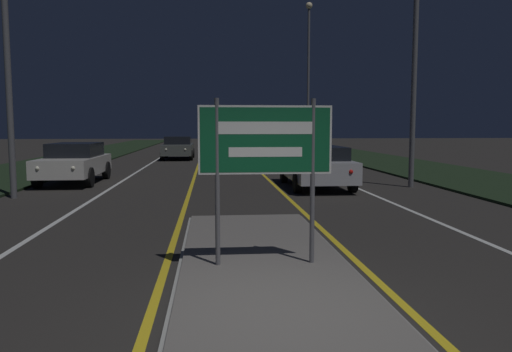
{
  "coord_description": "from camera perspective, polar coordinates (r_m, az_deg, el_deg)",
  "views": [
    {
      "loc": [
        -0.78,
        -5.17,
        2.11
      ],
      "look_at": [
        0.0,
        3.46,
        1.25
      ],
      "focal_mm": 35.0,
      "sensor_mm": 36.0,
      "label": 1
    }
  ],
  "objects": [
    {
      "name": "car_receding_0",
      "position": [
        17.37,
        6.88,
        1.21
      ],
      "size": [
        2.02,
        4.77,
        1.43
      ],
      "color": "#B7B7BC",
      "rests_on": "ground_plane"
    },
    {
      "name": "centre_line_yellow_right",
      "position": [
        30.33,
        -0.89,
        1.73
      ],
      "size": [
        0.12,
        70.0,
        0.01
      ],
      "color": "gold",
      "rests_on": "ground_plane"
    },
    {
      "name": "car_approaching_1",
      "position": [
        32.55,
        -8.89,
        3.28
      ],
      "size": [
        1.98,
        4.58,
        1.46
      ],
      "color": "#4C514C",
      "rests_on": "ground_plane"
    },
    {
      "name": "car_approaching_0",
      "position": [
        19.77,
        -20.03,
        1.53
      ],
      "size": [
        1.96,
        4.59,
        1.49
      ],
      "color": "silver",
      "rests_on": "ground_plane"
    },
    {
      "name": "edge_line_white_right",
      "position": [
        31.28,
        9.63,
        1.77
      ],
      "size": [
        0.1,
        70.0,
        0.01
      ],
      "color": "silver",
      "rests_on": "ground_plane"
    },
    {
      "name": "car_receding_2",
      "position": [
        37.56,
        4.51,
        3.69
      ],
      "size": [
        1.88,
        4.43,
        1.51
      ],
      "color": "#4C514C",
      "rests_on": "ground_plane"
    },
    {
      "name": "streetlight_right_near",
      "position": [
        18.32,
        17.77,
        15.54
      ],
      "size": [
        0.47,
        0.47,
        8.65
      ],
      "color": "#56565B",
      "rests_on": "ground_plane"
    },
    {
      "name": "median_island",
      "position": [
        7.46,
        1.06,
        -10.4
      ],
      "size": [
        2.57,
        8.2,
        0.1
      ],
      "color": "#999993",
      "rests_on": "ground_plane"
    },
    {
      "name": "ground_plane",
      "position": [
        5.64,
        3.3,
        -16.3
      ],
      "size": [
        160.0,
        160.0,
        0.0
      ],
      "primitive_type": "plane",
      "color": "#282623"
    },
    {
      "name": "edge_line_white_left",
      "position": [
        30.92,
        -17.15,
        1.55
      ],
      "size": [
        0.1,
        70.0,
        0.01
      ],
      "color": "silver",
      "rests_on": "ground_plane"
    },
    {
      "name": "car_receding_1",
      "position": [
        27.74,
        1.93,
        2.95
      ],
      "size": [
        1.87,
        4.5,
        1.48
      ],
      "color": "maroon",
      "rests_on": "ground_plane"
    },
    {
      "name": "verge_left",
      "position": [
        26.72,
        -24.2,
        0.77
      ],
      "size": [
        5.0,
        100.0,
        0.08
      ],
      "color": "black",
      "rests_on": "ground_plane"
    },
    {
      "name": "lane_line_white_left",
      "position": [
        30.44,
        -11.61,
        1.63
      ],
      "size": [
        0.12,
        70.0,
        0.01
      ],
      "color": "silver",
      "rests_on": "ground_plane"
    },
    {
      "name": "highway_sign",
      "position": [
        7.17,
        1.09,
        3.22
      ],
      "size": [
        1.93,
        0.07,
        2.41
      ],
      "color": "#56565B",
      "rests_on": "median_island"
    },
    {
      "name": "centre_line_yellow_left",
      "position": [
        30.25,
        -6.48,
        1.68
      ],
      "size": [
        0.12,
        70.0,
        0.01
      ],
      "color": "gold",
      "rests_on": "ground_plane"
    },
    {
      "name": "streetlight_left_near",
      "position": [
        16.5,
        -26.76,
        16.45
      ],
      "size": [
        0.49,
        0.49,
        8.46
      ],
      "color": "#56565B",
      "rests_on": "ground_plane"
    },
    {
      "name": "verge_right",
      "position": [
        27.27,
        17.0,
        1.11
      ],
      "size": [
        5.0,
        100.0,
        0.08
      ],
      "color": "black",
      "rests_on": "ground_plane"
    },
    {
      "name": "streetlight_right_far",
      "position": [
        37.67,
        6.02,
        12.71
      ],
      "size": [
        0.49,
        0.49,
        11.06
      ],
      "color": "#56565B",
      "rests_on": "ground_plane"
    },
    {
      "name": "car_receding_3",
      "position": [
        44.79,
        3.1,
        3.95
      ],
      "size": [
        2.02,
        4.62,
        1.37
      ],
      "color": "black",
      "rests_on": "ground_plane"
    },
    {
      "name": "lane_line_white_right",
      "position": [
        30.65,
        4.19,
        1.76
      ],
      "size": [
        0.12,
        70.0,
        0.01
      ],
      "color": "silver",
      "rests_on": "ground_plane"
    }
  ]
}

